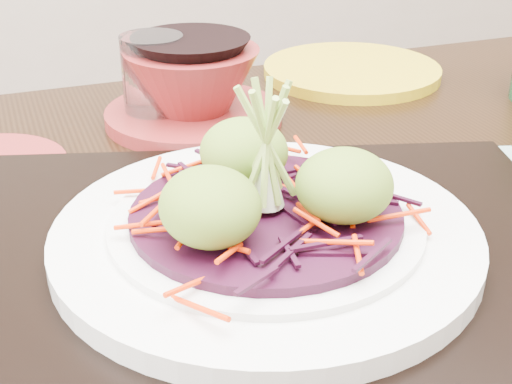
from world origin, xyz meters
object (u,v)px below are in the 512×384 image
object	(u,v)px
terracotta_bowl_set	(193,90)
yellow_plate	(352,71)
white_plate	(266,233)
water_glass	(154,80)
serving_tray	(266,258)
dining_table	(255,303)

from	to	relation	value
terracotta_bowl_set	yellow_plate	xyz separation A→B (m)	(0.22, 0.09, -0.03)
white_plate	water_glass	size ratio (longest dim) A/B	3.13
serving_tray	water_glass	distance (m)	0.31
white_plate	yellow_plate	size ratio (longest dim) A/B	1.31
white_plate	yellow_plate	xyz separation A→B (m)	(0.24, 0.38, -0.03)
white_plate	terracotta_bowl_set	size ratio (longest dim) A/B	1.23
serving_tray	terracotta_bowl_set	distance (m)	0.29
dining_table	yellow_plate	xyz separation A→B (m)	(0.22, 0.29, 0.10)
white_plate	serving_tray	bearing A→B (deg)	-135.00
dining_table	terracotta_bowl_set	distance (m)	0.24
dining_table	serving_tray	bearing A→B (deg)	-106.14
white_plate	water_glass	xyz separation A→B (m)	(-0.01, 0.30, 0.01)
serving_tray	yellow_plate	bearing A→B (deg)	71.70
dining_table	white_plate	size ratio (longest dim) A/B	3.95
white_plate	yellow_plate	distance (m)	0.45
serving_tray	terracotta_bowl_set	size ratio (longest dim) A/B	1.89
white_plate	yellow_plate	bearing A→B (deg)	57.06
terracotta_bowl_set	yellow_plate	bearing A→B (deg)	21.27
dining_table	serving_tray	world-z (taller)	serving_tray
dining_table	white_plate	distance (m)	0.15
dining_table	yellow_plate	distance (m)	0.38
serving_tray	white_plate	distance (m)	0.02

